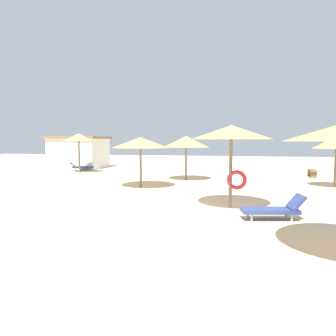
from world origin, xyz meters
name	(u,v)px	position (x,y,z in m)	size (l,w,h in m)	color
ground_plane	(149,209)	(0.00, 0.00, 0.00)	(80.00, 80.00, 0.00)	beige
parasol_0	(231,133)	(2.80, 0.76, 2.67)	(2.88, 2.88, 2.96)	#75604C
parasol_1	(79,137)	(-8.72, 10.87, 2.69)	(2.26, 2.26, 2.99)	#75604C
parasol_2	(336,143)	(7.96, 7.00, 2.33)	(2.32, 2.32, 2.66)	#75604C
parasol_4	(141,143)	(-1.87, 4.82, 2.32)	(2.99, 2.99, 2.61)	#75604C
parasol_5	(186,142)	(-0.10, 8.44, 2.36)	(2.88, 2.88, 2.72)	#75604C
lounger_0	(274,209)	(4.16, -0.62, 0.32)	(1.96, 1.04, 0.78)	#33478C
lounger_1	(81,167)	(-9.55, 12.61, 0.32)	(1.95, 1.52, 0.72)	#33478C
bench_0	(312,172)	(7.89, 11.73, 0.35)	(0.45, 1.51, 0.49)	brown
beach_cabana	(79,152)	(-10.86, 14.75, 1.43)	(4.71, 4.01, 2.82)	white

